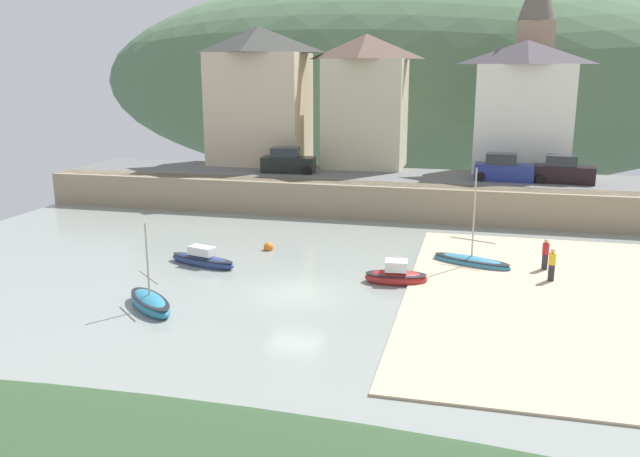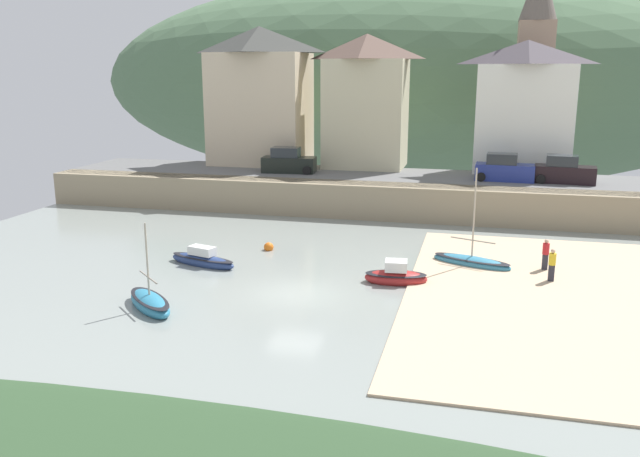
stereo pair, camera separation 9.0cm
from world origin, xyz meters
TOP-DOWN VIEW (x-y plane):
  - ground at (1.40, -9.56)m, footprint 48.00×41.00m
  - quay_seawall at (0.00, 17.50)m, footprint 48.00×9.40m
  - hillside_backdrop at (-0.28, 55.20)m, footprint 80.00×44.00m
  - waterfront_building_left at (-10.22, 25.20)m, footprint 8.07×6.16m
  - waterfront_building_centre at (-1.22, 25.20)m, footprint 6.65×5.39m
  - waterfront_building_right at (11.02, 25.20)m, footprint 7.43×4.44m
  - church_with_spire at (11.80, 29.20)m, footprint 3.00×3.00m
  - sailboat_white_hull at (-6.07, 3.22)m, footprint 4.24×2.11m
  - rowboat_small_beached at (7.90, 6.54)m, footprint 4.46×2.67m
  - fishing_boat_green at (-5.60, -3.43)m, footprint 3.54×3.39m
  - motorboat_with_cabin at (4.36, 2.73)m, footprint 3.18×1.68m
  - parked_car_near_slipway at (-6.48, 20.70)m, footprint 4.22×2.03m
  - parked_car_by_wall at (9.73, 20.70)m, footprint 4.20×1.96m
  - parked_car_end_of_row at (13.81, 20.70)m, footprint 4.25×2.09m
  - person_on_slipway at (11.73, 4.54)m, footprint 0.34×0.34m
  - person_near_water at (11.59, 6.45)m, footprint 0.34×0.34m
  - mooring_buoy at (-3.59, 6.94)m, footprint 0.57×0.57m

SIDE VIEW (x-z plane):
  - ground at x=1.40m, z-range -0.14..0.47m
  - mooring_buoy at x=-3.59m, z-range -0.11..0.45m
  - rowboat_small_beached at x=7.90m, z-range -2.46..2.94m
  - fishing_boat_green at x=-5.60m, z-range -1.74..2.28m
  - sailboat_white_hull at x=-6.07m, z-range -0.30..0.89m
  - motorboat_with_cabin at x=4.36m, z-range -0.33..0.98m
  - person_on_slipway at x=11.73m, z-range 0.17..1.79m
  - person_near_water at x=11.59m, z-range 0.17..1.79m
  - quay_seawall at x=0.00m, z-range 0.16..2.56m
  - parked_car_near_slipway at x=-6.48m, z-range 2.23..4.18m
  - parked_car_by_wall at x=9.73m, z-range 2.23..4.18m
  - parked_car_end_of_row at x=13.81m, z-range 2.23..4.18m
  - waterfront_building_right at x=11.02m, z-range 2.48..12.45m
  - waterfront_building_centre at x=-1.22m, z-range 2.48..13.06m
  - waterfront_building_left at x=-10.22m, z-range 2.48..13.76m
  - hillside_backdrop at x=-0.28m, z-range -3.79..21.46m
  - church_with_spire at x=11.80m, z-range 2.64..19.04m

